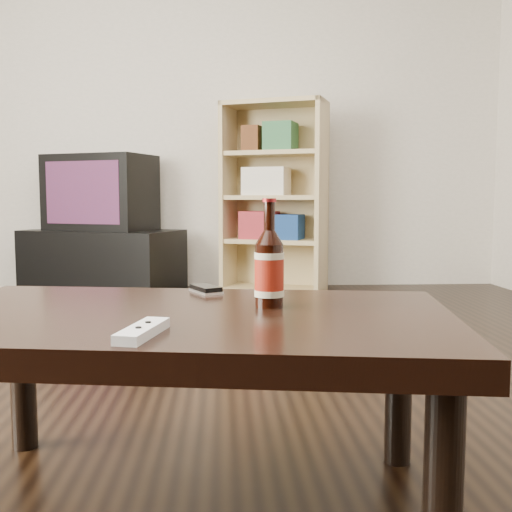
{
  "coord_description": "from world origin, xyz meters",
  "views": [
    {
      "loc": [
        0.36,
        -1.62,
        0.68
      ],
      "look_at": [
        0.44,
        -0.28,
        0.55
      ],
      "focal_mm": 42.0,
      "sensor_mm": 36.0,
      "label": 1
    }
  ],
  "objects": [
    {
      "name": "floor",
      "position": [
        0.0,
        0.0,
        -0.01
      ],
      "size": [
        5.0,
        6.0,
        0.01
      ],
      "primitive_type": "cube",
      "color": "black",
      "rests_on": "ground"
    },
    {
      "name": "beer_bottle",
      "position": [
        0.47,
        -0.28,
        0.52
      ],
      "size": [
        0.09,
        0.09,
        0.25
      ],
      "rotation": [
        0.0,
        0.0,
        0.39
      ],
      "color": "black",
      "rests_on": "coffee_table"
    },
    {
      "name": "wall_back",
      "position": [
        0.0,
        3.01,
        1.35
      ],
      "size": [
        5.0,
        0.02,
        2.7
      ],
      "primitive_type": "cube",
      "color": "silver",
      "rests_on": "ground"
    },
    {
      "name": "remote",
      "position": [
        0.22,
        -0.56,
        0.44
      ],
      "size": [
        0.08,
        0.17,
        0.02
      ],
      "rotation": [
        0.0,
        0.0,
        -0.25
      ],
      "color": "silver",
      "rests_on": "coffee_table"
    },
    {
      "name": "coffee_table",
      "position": [
        0.28,
        -0.33,
        0.38
      ],
      "size": [
        1.24,
        0.84,
        0.43
      ],
      "rotation": [
        0.0,
        0.0,
        -0.15
      ],
      "color": "black",
      "rests_on": "floor"
    },
    {
      "name": "phone",
      "position": [
        0.32,
        -0.06,
        0.44
      ],
      "size": [
        0.09,
        0.11,
        0.02
      ],
      "rotation": [
        0.0,
        0.0,
        0.47
      ],
      "color": "silver",
      "rests_on": "coffee_table"
    },
    {
      "name": "bookshelf",
      "position": [
        0.74,
        2.76,
        0.71
      ],
      "size": [
        0.81,
        0.59,
        1.37
      ],
      "rotation": [
        0.0,
        0.0,
        -0.38
      ],
      "color": "tan",
      "rests_on": "floor"
    },
    {
      "name": "tv_stand",
      "position": [
        -0.53,
        2.84,
        0.22
      ],
      "size": [
        1.25,
        0.95,
        0.45
      ],
      "primitive_type": "cube",
      "rotation": [
        0.0,
        0.0,
        -0.41
      ],
      "color": "black",
      "rests_on": "floor"
    },
    {
      "name": "tv",
      "position": [
        -0.53,
        2.84,
        0.72
      ],
      "size": [
        0.85,
        0.71,
        0.55
      ],
      "rotation": [
        0.0,
        0.0,
        -0.41
      ],
      "color": "black",
      "rests_on": "tv_stand"
    }
  ]
}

